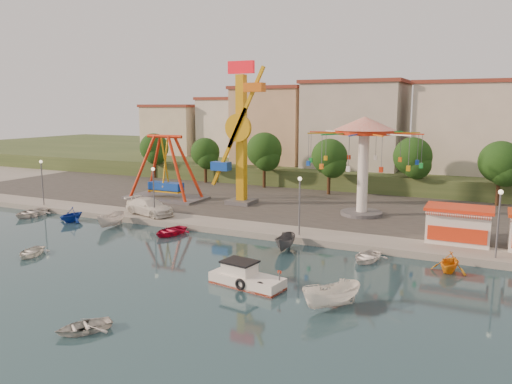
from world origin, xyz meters
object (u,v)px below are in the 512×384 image
Objects in this scene: kamikaze_tower at (242,137)px; wave_swinger at (364,144)px; pirate_ship_ride at (165,169)px; van at (149,207)px; cabin_motorboat at (245,279)px; rowboat_a at (30,252)px; skiff at (332,296)px.

wave_swinger is at bearing 0.88° from kamikaze_tower.
kamikaze_tower reaches higher than wave_swinger.
pirate_ship_ride is 9.65m from van.
pirate_ship_ride is 31.08m from cabin_motorboat.
kamikaze_tower is at bearing -179.12° from wave_swinger.
wave_swinger is at bearing 28.55° from rowboat_a.
rowboat_a is at bearing -143.18° from skiff.
pirate_ship_ride is 1.66× the size of van.
kamikaze_tower is 26.78m from cabin_motorboat.
rowboat_a is 0.76× the size of skiff.
kamikaze_tower is 3.06× the size of cabin_motorboat.
rowboat_a is (-21.13, -24.31, -7.87)m from wave_swinger.
skiff is at bearing -38.71° from pirate_ship_ride.
kamikaze_tower is at bearing 163.76° from skiff.
kamikaze_tower is 5.26× the size of rowboat_a.
van is at bearing -174.16° from skiff.
van reaches higher than skiff.
pirate_ship_ride is 11.05m from kamikaze_tower.
wave_swinger reaches higher than pirate_ship_ride.
wave_swinger is 33.16m from rowboat_a.
wave_swinger reaches higher than rowboat_a.
rowboat_a is at bearing -166.85° from cabin_motorboat.
cabin_motorboat is at bearing -154.69° from skiff.
wave_swinger is at bearing 136.11° from skiff.
cabin_motorboat is at bearing -44.38° from pirate_ship_ride.
skiff is at bearing -106.64° from van.
van is (-20.43, -9.62, -6.72)m from wave_swinger.
van is at bearing 66.83° from rowboat_a.
kamikaze_tower is at bearing 5.89° from pirate_ship_ride.
wave_swinger is at bearing -50.98° from van.
skiff is at bearing -2.32° from cabin_motorboat.
pirate_ship_ride is at bearing 144.29° from cabin_motorboat.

